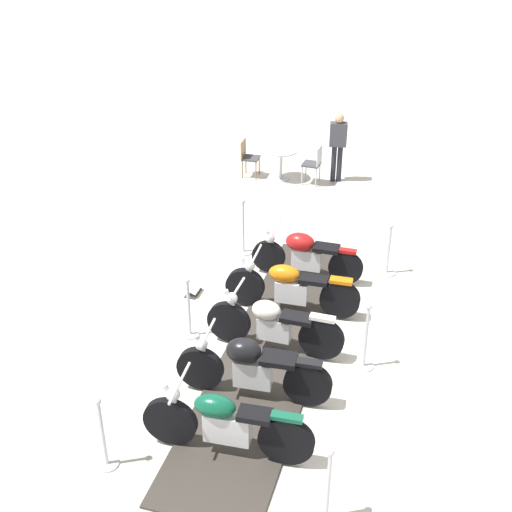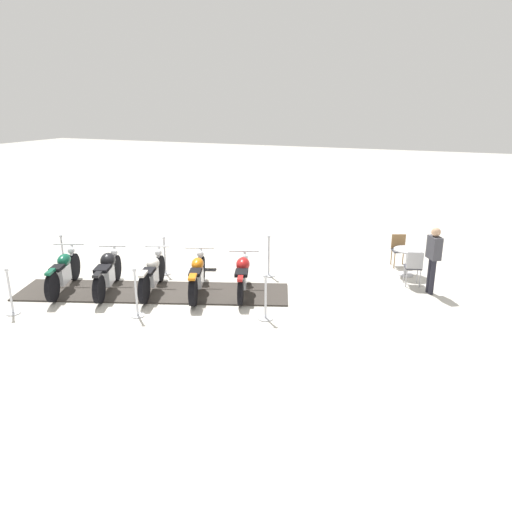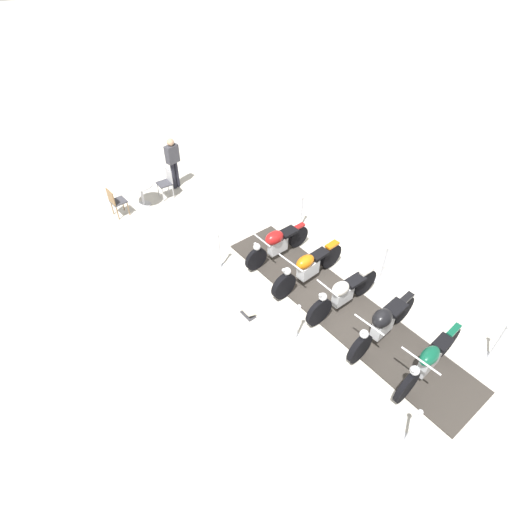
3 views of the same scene
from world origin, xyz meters
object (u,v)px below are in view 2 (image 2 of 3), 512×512
at_px(motorcycle_black, 108,271).
at_px(cafe_table, 407,256).
at_px(motorcycle_maroon, 243,274).
at_px(stanchion_left_front, 266,305).
at_px(motorcycle_cream, 152,273).
at_px(stanchion_right_rear, 64,259).
at_px(info_placard, 210,268).
at_px(cafe_chair_across_table, 399,248).
at_px(motorcycle_copper, 197,275).
at_px(stanchion_right_front, 269,263).
at_px(motorcycle_forest, 64,271).
at_px(stanchion_left_mid, 137,300).
at_px(stanchion_right_mid, 165,260).
at_px(stanchion_left_rear, 11,299).
at_px(cafe_chair_near_table, 414,266).
at_px(bystander_person, 434,254).

relative_size(motorcycle_black, cafe_table, 2.73).
distance_m(motorcycle_maroon, stanchion_left_front, 1.56).
bearing_deg(motorcycle_cream, cafe_table, -75.60).
distance_m(motorcycle_black, stanchion_right_rear, 2.19).
bearing_deg(info_placard, cafe_chair_across_table, 6.87).
height_order(motorcycle_copper, stanchion_right_front, stanchion_right_front).
xyz_separation_m(motorcycle_forest, stanchion_right_front, (4.32, 2.96, -0.17)).
height_order(stanchion_left_mid, stanchion_right_mid, stanchion_left_mid).
xyz_separation_m(motorcycle_maroon, cafe_table, (3.57, 2.93, 0.04)).
bearing_deg(stanchion_right_rear, motorcycle_cream, -6.24).
distance_m(motorcycle_black, stanchion_right_mid, 1.76).
relative_size(stanchion_right_mid, cafe_chair_across_table, 1.19).
bearing_deg(motorcycle_black, stanchion_left_rear, 126.06).
distance_m(motorcycle_cream, stanchion_left_rear, 3.17).
height_order(motorcycle_forest, info_placard, motorcycle_forest).
bearing_deg(stanchion_right_front, stanchion_left_front, -70.57).
height_order(stanchion_right_rear, cafe_chair_across_table, stanchion_right_rear).
xyz_separation_m(info_placard, cafe_chair_near_table, (5.39, 0.85, 0.49)).
height_order(stanchion_right_front, stanchion_right_mid, stanchion_right_front).
height_order(stanchion_right_mid, cafe_chair_across_table, stanchion_right_mid).
height_order(stanchion_left_mid, cafe_chair_near_table, stanchion_left_mid).
xyz_separation_m(stanchion_right_mid, bystander_person, (6.80, 1.27, 0.61)).
bearing_deg(motorcycle_cream, motorcycle_black, 90.55).
height_order(stanchion_right_front, stanchion_right_rear, stanchion_right_front).
relative_size(stanchion_left_front, cafe_chair_near_table, 1.10).
bearing_deg(stanchion_left_mid, info_placard, 89.47).
xyz_separation_m(stanchion_left_mid, info_placard, (0.03, 3.38, -0.33)).
distance_m(motorcycle_copper, stanchion_left_front, 2.23).
bearing_deg(info_placard, motorcycle_copper, -91.35).
xyz_separation_m(motorcycle_cream, stanchion_left_front, (3.14, -0.40, -0.18)).
relative_size(motorcycle_forest, cafe_table, 2.73).
height_order(info_placard, bystander_person, bystander_person).
bearing_deg(cafe_chair_across_table, bystander_person, 5.61).
relative_size(motorcycle_black, stanchion_right_front, 1.82).
distance_m(motorcycle_black, info_placard, 2.91).
xyz_separation_m(stanchion_left_rear, cafe_table, (7.86, 5.96, 0.20)).
relative_size(stanchion_left_rear, info_placard, 2.65).
distance_m(motorcycle_maroon, stanchion_right_front, 1.48).
bearing_deg(motorcycle_copper, stanchion_right_front, -53.80).
bearing_deg(motorcycle_cream, motorcycle_copper, -89.26).
bearing_deg(motorcycle_black, motorcycle_copper, -93.80).
relative_size(stanchion_right_rear, cafe_table, 1.43).
distance_m(stanchion_left_front, stanchion_right_front, 2.78).
bearing_deg(cafe_chair_near_table, stanchion_right_rear, 89.42).
relative_size(motorcycle_maroon, info_placard, 4.82).
height_order(stanchion_left_rear, stanchion_right_front, stanchion_right_front).
xyz_separation_m(motorcycle_copper, info_placard, (-0.55, 1.67, -0.42)).
bearing_deg(stanchion_left_mid, stanchion_right_mid, 109.43).
bearing_deg(stanchion_right_rear, stanchion_left_mid, -25.04).
bearing_deg(cafe_table, motorcycle_black, -148.93).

